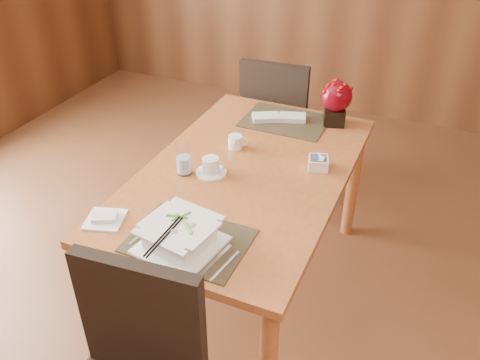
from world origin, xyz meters
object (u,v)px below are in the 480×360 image
at_px(water_glass, 183,158).
at_px(creamer_jug, 235,142).
at_px(berry_decor, 336,100).
at_px(bread_plate, 105,220).
at_px(dining_table, 245,188).
at_px(far_chair, 278,119).
at_px(sugar_caddy, 318,163).
at_px(coffee_cup, 211,167).
at_px(soup_setting, 180,236).

relative_size(water_glass, creamer_jug, 1.76).
relative_size(berry_decor, bread_plate, 1.66).
relative_size(dining_table, berry_decor, 6.14).
bearing_deg(far_chair, berry_decor, 138.65).
xyz_separation_m(sugar_caddy, bread_plate, (-0.67, -0.73, -0.02)).
relative_size(water_glass, bread_plate, 1.09).
height_order(coffee_cup, water_glass, water_glass).
relative_size(coffee_cup, far_chair, 0.15).
distance_m(berry_decor, bread_plate, 1.36).
relative_size(sugar_caddy, far_chair, 0.09).
height_order(dining_table, bread_plate, bread_plate).
bearing_deg(coffee_cup, sugar_caddy, 29.17).
height_order(coffee_cup, bread_plate, coffee_cup).
distance_m(dining_table, soup_setting, 0.61).
bearing_deg(creamer_jug, far_chair, 74.49).
height_order(dining_table, sugar_caddy, sugar_caddy).
distance_m(soup_setting, sugar_caddy, 0.81).
bearing_deg(coffee_cup, bread_plate, -115.63).
bearing_deg(creamer_jug, dining_table, -72.97).
bearing_deg(bread_plate, soup_setting, -3.34).
bearing_deg(creamer_jug, coffee_cup, -110.85).
height_order(coffee_cup, berry_decor, berry_decor).
relative_size(coffee_cup, water_glass, 0.89).
distance_m(coffee_cup, far_chair, 1.09).
bearing_deg(water_glass, soup_setting, -62.53).
bearing_deg(sugar_caddy, bread_plate, -132.52).
distance_m(water_glass, far_chair, 1.14).
bearing_deg(bread_plate, water_glass, 74.77).
bearing_deg(berry_decor, dining_table, -111.68).
relative_size(dining_table, creamer_jug, 16.45).
bearing_deg(soup_setting, coffee_cup, 112.98).
bearing_deg(far_chair, creamer_jug, 90.60).
distance_m(berry_decor, far_chair, 0.66).
bearing_deg(sugar_caddy, berry_decor, 96.17).
distance_m(creamer_jug, berry_decor, 0.60).
distance_m(coffee_cup, water_glass, 0.13).
bearing_deg(sugar_caddy, water_glass, -152.20).
relative_size(coffee_cup, berry_decor, 0.58).
height_order(soup_setting, berry_decor, berry_decor).
relative_size(creamer_jug, far_chair, 0.10).
bearing_deg(creamer_jug, sugar_caddy, -22.05).
xyz_separation_m(water_glass, sugar_caddy, (0.55, 0.29, -0.05)).
xyz_separation_m(creamer_jug, berry_decor, (0.38, 0.45, 0.11)).
distance_m(water_glass, berry_decor, 0.91).
bearing_deg(berry_decor, bread_plate, -117.27).
relative_size(sugar_caddy, berry_decor, 0.37).
relative_size(coffee_cup, creamer_jug, 1.57).
bearing_deg(water_glass, dining_table, 28.01).
bearing_deg(coffee_cup, berry_decor, 61.64).
bearing_deg(creamer_jug, berry_decor, 30.29).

